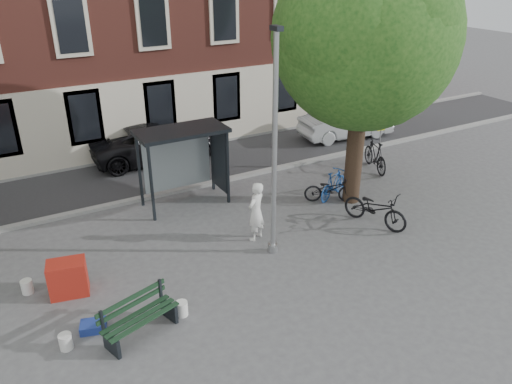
{
  "coord_description": "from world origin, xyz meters",
  "views": [
    {
      "loc": [
        -6.29,
        -10.23,
        7.57
      ],
      "look_at": [
        0.06,
        1.07,
        1.4
      ],
      "focal_mm": 35.0,
      "sensor_mm": 36.0,
      "label": 1
    }
  ],
  "objects": [
    {
      "name": "bucket_a",
      "position": [
        -3.26,
        -1.32,
        0.18
      ],
      "size": [
        0.33,
        0.33,
        0.36
      ],
      "primitive_type": "cylinder",
      "rotation": [
        0.0,
        0.0,
        -0.2
      ],
      "color": "white",
      "rests_on": "ground"
    },
    {
      "name": "bike_c",
      "position": [
        3.55,
        -0.19,
        0.56
      ],
      "size": [
        1.41,
        2.25,
        1.11
      ],
      "primitive_type": "imported",
      "rotation": [
        0.0,
        0.0,
        0.34
      ],
      "color": "black",
      "rests_on": "ground"
    },
    {
      "name": "blue_crate",
      "position": [
        -5.18,
        -0.84,
        0.1
      ],
      "size": [
        0.64,
        0.54,
        0.2
      ],
      "primitive_type": "cube",
      "rotation": [
        0.0,
        0.0,
        -0.3
      ],
      "color": "navy",
      "rests_on": "ground"
    },
    {
      "name": "ground",
      "position": [
        0.0,
        0.0,
        0.0
      ],
      "size": [
        90.0,
        90.0,
        0.0
      ],
      "primitive_type": "plane",
      "color": "#4C4C4F",
      "rests_on": "ground"
    },
    {
      "name": "bucket_b",
      "position": [
        -5.81,
        -1.15,
        0.18
      ],
      "size": [
        0.37,
        0.37,
        0.36
      ],
      "primitive_type": "cylinder",
      "rotation": [
        0.0,
        0.0,
        0.39
      ],
      "color": "silver",
      "rests_on": "ground"
    },
    {
      "name": "bike_b",
      "position": [
        3.6,
        1.98,
        0.5
      ],
      "size": [
        1.71,
        1.12,
        1.0
      ],
      "primitive_type": "imported",
      "rotation": [
        0.0,
        0.0,
        2.0
      ],
      "color": "#1B4999",
      "rests_on": "ground"
    },
    {
      "name": "bike_a",
      "position": [
        3.32,
        1.78,
        0.46
      ],
      "size": [
        1.81,
        1.39,
        0.91
      ],
      "primitive_type": "imported",
      "rotation": [
        0.0,
        0.0,
        1.05
      ],
      "color": "black",
      "rests_on": "ground"
    },
    {
      "name": "car_dark",
      "position": [
        -0.46,
        8.4,
        0.72
      ],
      "size": [
        5.33,
        2.68,
        1.45
      ],
      "primitive_type": "imported",
      "rotation": [
        0.0,
        0.0,
        1.52
      ],
      "color": "black",
      "rests_on": "ground"
    },
    {
      "name": "painter",
      "position": [
        -0.07,
        0.86,
        0.9
      ],
      "size": [
        0.78,
        0.69,
        1.8
      ],
      "primitive_type": "imported",
      "rotation": [
        0.0,
        0.0,
        3.63
      ],
      "color": "silver",
      "rests_on": "ground"
    },
    {
      "name": "bench",
      "position": [
        -4.29,
        -1.47,
        0.41
      ],
      "size": [
        1.84,
        1.07,
        0.9
      ],
      "rotation": [
        0.0,
        0.0,
        0.31
      ],
      "color": "#1E2328",
      "rests_on": "ground"
    },
    {
      "name": "bus_shelter",
      "position": [
        -0.61,
        4.11,
        1.92
      ],
      "size": [
        2.85,
        1.45,
        2.62
      ],
      "color": "#1E2328",
      "rests_on": "ground"
    },
    {
      "name": "car_silver",
      "position": [
        7.93,
        6.74,
        0.71
      ],
      "size": [
        4.44,
        1.96,
        1.42
      ],
      "primitive_type": "imported",
      "rotation": [
        0.0,
        0.0,
        1.46
      ],
      "color": "#B8BCC0",
      "rests_on": "ground"
    },
    {
      "name": "lamppost",
      "position": [
        0.0,
        0.0,
        2.78
      ],
      "size": [
        0.28,
        0.35,
        6.11
      ],
      "color": "#9EA0A3",
      "rests_on": "ground"
    },
    {
      "name": "curb_far",
      "position": [
        0.0,
        9.0,
        0.06
      ],
      "size": [
        40.0,
        0.25,
        0.12
      ],
      "primitive_type": "cube",
      "color": "gray",
      "rests_on": "ground"
    },
    {
      "name": "tree_right",
      "position": [
        4.01,
        1.38,
        5.62
      ],
      "size": [
        5.76,
        5.6,
        8.2
      ],
      "color": "black",
      "rests_on": "ground"
    },
    {
      "name": "bike_d",
      "position": [
        6.5,
        3.15,
        0.6
      ],
      "size": [
        1.16,
        2.07,
        1.2
      ],
      "primitive_type": "imported",
      "rotation": [
        0.0,
        0.0,
        2.82
      ],
      "color": "black",
      "rests_on": "ground"
    },
    {
      "name": "notice_sign",
      "position": [
        6.76,
        3.27,
        1.43
      ],
      "size": [
        0.34,
        0.08,
        1.96
      ],
      "rotation": [
        0.0,
        0.0,
        -0.13
      ],
      "color": "#9EA0A3",
      "rests_on": "ground"
    },
    {
      "name": "red_stand",
      "position": [
        -5.36,
        0.8,
        0.45
      ],
      "size": [
        1.0,
        0.77,
        0.9
      ],
      "primitive_type": "cube",
      "rotation": [
        0.0,
        0.0,
        -0.21
      ],
      "color": "maroon",
      "rests_on": "ground"
    },
    {
      "name": "bucket_c",
      "position": [
        -6.28,
        1.34,
        0.18
      ],
      "size": [
        0.28,
        0.28,
        0.36
      ],
      "primitive_type": "cylinder",
      "rotation": [
        0.0,
        0.0,
        -0.0
      ],
      "color": "silver",
      "rests_on": "ground"
    },
    {
      "name": "curb_near",
      "position": [
        0.0,
        5.0,
        0.06
      ],
      "size": [
        40.0,
        0.25,
        0.12
      ],
      "primitive_type": "cube",
      "color": "gray",
      "rests_on": "ground"
    },
    {
      "name": "road",
      "position": [
        0.0,
        7.0,
        0.01
      ],
      "size": [
        40.0,
        4.0,
        0.01
      ],
      "primitive_type": "cube",
      "color": "#28282B",
      "rests_on": "ground"
    }
  ]
}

